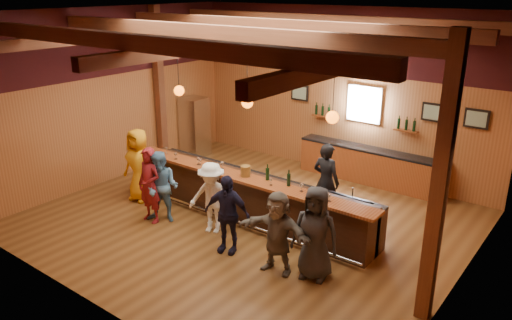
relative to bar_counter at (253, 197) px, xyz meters
The scene contains 27 objects.
room 2.69m from the bar_counter, 100.24° to the right, with size 9.04×9.00×4.52m.
bar_counter is the anchor object (origin of this frame).
back_bar_cabinet 3.76m from the bar_counter, 71.66° to the left, with size 4.00×0.52×0.95m.
window 4.17m from the bar_counter, 78.34° to the left, with size 0.95×0.09×0.95m.
framed_pictures 4.42m from the bar_counter, 66.46° to the left, with size 5.35×0.05×0.45m.
wine_shelves 3.97m from the bar_counter, 78.14° to the left, with size 3.00×0.18×0.30m.
pendant_lights 2.19m from the bar_counter, 96.37° to the right, with size 4.24×0.24×1.37m.
stainless_fridge 4.81m from the bar_counter, 149.24° to the left, with size 0.70×0.70×1.80m, color silver.
customer_orange 2.96m from the bar_counter, 163.47° to the right, with size 0.88×0.57×1.80m, color orange.
customer_redvest 2.29m from the bar_counter, 139.43° to the right, with size 0.62×0.41×1.71m, color maroon.
customer_denim 2.02m from the bar_counter, 138.91° to the right, with size 0.78×0.61×1.61m, color #5687AD.
customer_white 1.10m from the bar_counter, 105.45° to the right, with size 1.01×0.58×1.56m, color white.
customer_navy 1.57m from the bar_counter, 71.19° to the right, with size 0.94×0.39×1.61m, color #1A1831.
customer_brown 2.27m from the bar_counter, 40.93° to the right, with size 1.46×0.47×1.58m, color #655B51.
customer_dark 2.66m from the bar_counter, 27.54° to the right, with size 0.85×0.56×1.75m, color #27272A.
bartender 1.67m from the bar_counter, 37.78° to the left, with size 0.65×0.42×1.77m, color black.
ice_bucket 0.76m from the bar_counter, 85.61° to the right, with size 0.21×0.21×0.23m, color olive.
bottle_a 0.91m from the bar_counter, 17.80° to the right, with size 0.08×0.08×0.35m.
bottle_b 1.30m from the bar_counter, ahead, with size 0.08×0.08×0.35m.
glass_a 2.55m from the bar_counter, behind, with size 0.08×0.08×0.18m.
glass_b 2.14m from the bar_counter, 168.28° to the right, with size 0.08×0.08×0.17m.
glass_c 1.52m from the bar_counter, 164.74° to the right, with size 0.08×0.08×0.18m.
glass_d 1.46m from the bar_counter, 163.77° to the right, with size 0.07×0.07×0.16m.
glass_e 1.01m from the bar_counter, 159.18° to the right, with size 0.08×0.08×0.18m.
glass_f 1.09m from the bar_counter, 25.20° to the right, with size 0.07×0.07×0.16m.
glass_g 1.62m from the bar_counter, 10.16° to the right, with size 0.08×0.08×0.18m.
glass_h 2.26m from the bar_counter, ahead, with size 0.07×0.07×0.17m.
Camera 1 is at (6.28, -7.96, 5.03)m, focal length 35.00 mm.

